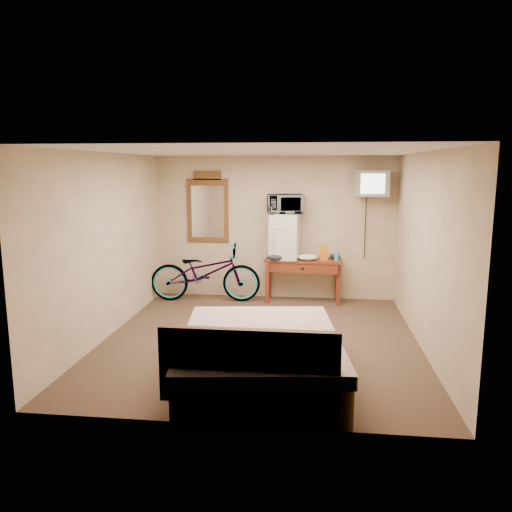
# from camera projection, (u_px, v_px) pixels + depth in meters

# --- Properties ---
(room) EXTENTS (4.60, 4.64, 2.50)m
(room) POSITION_uv_depth(u_px,v_px,m) (261.00, 249.00, 6.55)
(room) COLOR #463323
(room) RESTS_ON ground
(desk) EXTENTS (1.33, 0.60, 0.75)m
(desk) POSITION_uv_depth(u_px,v_px,m) (303.00, 267.00, 8.55)
(desk) COLOR brown
(desk) RESTS_ON floor
(mini_fridge) EXTENTS (0.53, 0.51, 0.78)m
(mini_fridge) POSITION_uv_depth(u_px,v_px,m) (285.00, 236.00, 8.53)
(mini_fridge) COLOR silver
(mini_fridge) RESTS_ON desk
(microwave) EXTENTS (0.66, 0.52, 0.32)m
(microwave) POSITION_uv_depth(u_px,v_px,m) (285.00, 204.00, 8.43)
(microwave) COLOR silver
(microwave) RESTS_ON mini_fridge
(snack_bag) EXTENTS (0.13, 0.09, 0.25)m
(snack_bag) POSITION_uv_depth(u_px,v_px,m) (324.00, 253.00, 8.45)
(snack_bag) COLOR orange
(snack_bag) RESTS_ON desk
(blue_cup) EXTENTS (0.08, 0.08, 0.14)m
(blue_cup) POSITION_uv_depth(u_px,v_px,m) (336.00, 256.00, 8.43)
(blue_cup) COLOR #4193DF
(blue_cup) RESTS_ON desk
(cloth_cream) EXTENTS (0.34, 0.26, 0.10)m
(cloth_cream) POSITION_uv_depth(u_px,v_px,m) (308.00, 257.00, 8.44)
(cloth_cream) COLOR white
(cloth_cream) RESTS_ON desk
(cloth_dark_a) EXTENTS (0.28, 0.21, 0.11)m
(cloth_dark_a) POSITION_uv_depth(u_px,v_px,m) (275.00, 257.00, 8.43)
(cloth_dark_a) COLOR black
(cloth_dark_a) RESTS_ON desk
(cloth_dark_b) EXTENTS (0.19, 0.15, 0.08)m
(cloth_dark_b) POSITION_uv_depth(u_px,v_px,m) (335.00, 256.00, 8.58)
(cloth_dark_b) COLOR black
(cloth_dark_b) RESTS_ON desk
(crt_television) EXTENTS (0.55, 0.62, 0.42)m
(crt_television) POSITION_uv_depth(u_px,v_px,m) (372.00, 183.00, 8.20)
(crt_television) COLOR black
(crt_television) RESTS_ON room
(wall_mirror) EXTENTS (0.74, 0.04, 1.25)m
(wall_mirror) POSITION_uv_depth(u_px,v_px,m) (208.00, 208.00, 8.84)
(wall_mirror) COLOR brown
(wall_mirror) RESTS_ON room
(bicycle) EXTENTS (1.95, 0.81, 1.00)m
(bicycle) POSITION_uv_depth(u_px,v_px,m) (205.00, 273.00, 8.65)
(bicycle) COLOR black
(bicycle) RESTS_ON floor
(bed) EXTENTS (1.92, 2.39, 0.90)m
(bed) POSITION_uv_depth(u_px,v_px,m) (259.00, 357.00, 5.36)
(bed) COLOR brown
(bed) RESTS_ON floor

